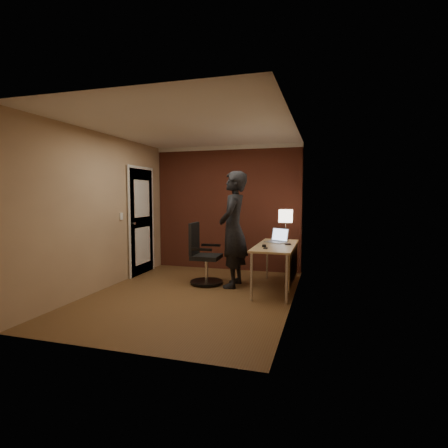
{
  "coord_description": "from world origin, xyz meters",
  "views": [
    {
      "loc": [
        1.94,
        -4.86,
        1.52
      ],
      "look_at": [
        0.35,
        0.55,
        1.05
      ],
      "focal_mm": 28.0,
      "sensor_mm": 36.0,
      "label": 1
    }
  ],
  "objects": [
    {
      "name": "desk",
      "position": [
        1.25,
        0.66,
        0.6
      ],
      "size": [
        0.6,
        1.5,
        0.73
      ],
      "color": "tan",
      "rests_on": "ground"
    },
    {
      "name": "laptop",
      "position": [
        1.17,
        0.96,
        0.79
      ],
      "size": [
        0.41,
        0.39,
        0.23
      ],
      "color": "silver",
      "rests_on": "desk"
    },
    {
      "name": "room",
      "position": [
        -0.27,
        1.54,
        1.37
      ],
      "size": [
        4.0,
        4.0,
        4.0
      ],
      "color": "brown",
      "rests_on": "ground"
    },
    {
      "name": "mouse",
      "position": [
        1.04,
        0.39,
        0.75
      ],
      "size": [
        0.07,
        0.11,
        0.03
      ],
      "primitive_type": "cube",
      "rotation": [
        0.0,
        0.0,
        0.16
      ],
      "color": "black",
      "rests_on": "desk"
    },
    {
      "name": "wallet",
      "position": [
        1.36,
        0.72,
        0.74
      ],
      "size": [
        0.11,
        0.13,
        0.02
      ],
      "primitive_type": "cube",
      "rotation": [
        0.0,
        0.0,
        0.23
      ],
      "color": "black",
      "rests_on": "desk"
    },
    {
      "name": "office_chair",
      "position": [
        -0.06,
        0.68,
        0.45
      ],
      "size": [
        0.56,
        0.58,
        1.03
      ],
      "color": "black",
      "rests_on": "ground"
    },
    {
      "name": "desk_lamp",
      "position": [
        1.26,
        1.28,
        1.15
      ],
      "size": [
        0.22,
        0.22,
        0.54
      ],
      "color": "silver",
      "rests_on": "desk"
    },
    {
      "name": "person",
      "position": [
        0.47,
        0.68,
        0.96
      ],
      "size": [
        0.48,
        0.71,
        1.91
      ],
      "primitive_type": "imported",
      "rotation": [
        0.0,
        0.0,
        -1.54
      ],
      "color": "black",
      "rests_on": "ground"
    },
    {
      "name": "phone",
      "position": [
        1.09,
        0.22,
        0.73
      ],
      "size": [
        0.07,
        0.12,
        0.01
      ],
      "primitive_type": "cube",
      "rotation": [
        0.0,
        0.0,
        0.08
      ],
      "color": "black",
      "rests_on": "desk"
    }
  ]
}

